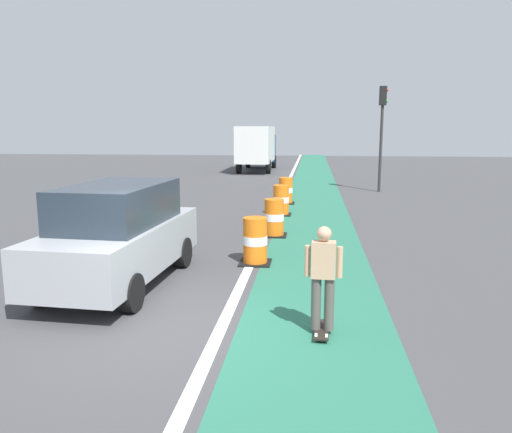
{
  "coord_description": "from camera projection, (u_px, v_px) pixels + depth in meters",
  "views": [
    {
      "loc": [
        2.29,
        -7.2,
        3.13
      ],
      "look_at": [
        1.01,
        4.12,
        1.1
      ],
      "focal_mm": 35.0,
      "sensor_mm": 36.0,
      "label": 1
    }
  ],
  "objects": [
    {
      "name": "ground_plane",
      "position": [
        163.0,
        330.0,
        7.84
      ],
      "size": [
        100.0,
        100.0,
        0.0
      ],
      "primitive_type": "plane",
      "color": "#424244"
    },
    {
      "name": "bike_lane_strip",
      "position": [
        314.0,
        210.0,
        19.32
      ],
      "size": [
        2.5,
        80.0,
        0.01
      ],
      "primitive_type": "cube",
      "color": "#286B51",
      "rests_on": "ground"
    },
    {
      "name": "traffic_barrel_front",
      "position": [
        255.0,
        241.0,
        11.57
      ],
      "size": [
        0.73,
        0.73,
        1.09
      ],
      "color": "orange",
      "rests_on": "ground"
    },
    {
      "name": "parked_suv_nearest",
      "position": [
        119.0,
        234.0,
        9.96
      ],
      "size": [
        2.12,
        4.7,
        2.04
      ],
      "color": "#9EA0A5",
      "rests_on": "ground"
    },
    {
      "name": "traffic_barrel_mid",
      "position": [
        274.0,
        218.0,
        14.55
      ],
      "size": [
        0.73,
        0.73,
        1.09
      ],
      "color": "orange",
      "rests_on": "ground"
    },
    {
      "name": "lane_divider_stripe",
      "position": [
        276.0,
        209.0,
        19.48
      ],
      "size": [
        0.2,
        80.0,
        0.01
      ],
      "primitive_type": "cube",
      "color": "silver",
      "rests_on": "ground"
    },
    {
      "name": "traffic_barrel_far",
      "position": [
        286.0,
        191.0,
        20.81
      ],
      "size": [
        0.73,
        0.73,
        1.09
      ],
      "color": "orange",
      "rests_on": "ground"
    },
    {
      "name": "skateboarder_on_lane",
      "position": [
        323.0,
        277.0,
        7.53
      ],
      "size": [
        0.57,
        0.81,
        1.69
      ],
      "color": "black",
      "rests_on": "ground"
    },
    {
      "name": "delivery_truck_down_block",
      "position": [
        257.0,
        146.0,
        36.45
      ],
      "size": [
        2.36,
        7.6,
        3.23
      ],
      "color": "silver",
      "rests_on": "ground"
    },
    {
      "name": "traffic_light_corner",
      "position": [
        382.0,
        120.0,
        24.16
      ],
      "size": [
        0.41,
        0.32,
        5.1
      ],
      "color": "#2D2D2D",
      "rests_on": "ground"
    },
    {
      "name": "traffic_barrel_back",
      "position": [
        281.0,
        201.0,
        18.06
      ],
      "size": [
        0.73,
        0.73,
        1.09
      ],
      "color": "orange",
      "rests_on": "ground"
    }
  ]
}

